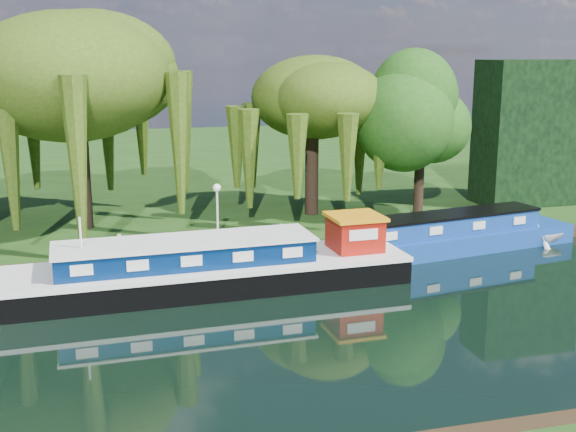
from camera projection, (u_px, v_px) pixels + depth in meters
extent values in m
plane|color=black|center=(257.00, 331.00, 23.49)|extent=(120.00, 120.00, 0.00)
cube|color=#1A360E|center=(161.00, 167.00, 55.45)|extent=(120.00, 52.00, 0.45)
cube|color=black|center=(209.00, 279.00, 27.63)|extent=(15.53, 4.00, 1.03)
cube|color=silver|center=(209.00, 264.00, 27.50)|extent=(15.62, 4.07, 0.19)
cube|color=#041D49|center=(186.00, 253.00, 27.14)|extent=(9.64, 2.82, 0.81)
cube|color=silver|center=(186.00, 241.00, 27.04)|extent=(9.82, 3.00, 0.10)
cube|color=maroon|center=(355.00, 234.00, 29.05)|extent=(1.95, 1.95, 1.28)
cube|color=orange|center=(355.00, 217.00, 28.89)|extent=(2.17, 2.17, 0.14)
cylinder|color=silver|center=(81.00, 245.00, 25.92)|extent=(0.09, 0.09, 2.05)
cube|color=navy|center=(445.00, 244.00, 32.66)|extent=(13.42, 4.35, 0.99)
cube|color=navy|center=(446.00, 225.00, 32.46)|extent=(9.41, 3.15, 0.83)
cube|color=black|center=(447.00, 215.00, 32.35)|extent=(9.54, 3.28, 0.11)
cube|color=silver|center=(390.00, 236.00, 30.30)|extent=(0.66, 0.16, 0.35)
cube|color=silver|center=(436.00, 231.00, 31.23)|extent=(0.66, 0.16, 0.35)
cube|color=silver|center=(479.00, 225.00, 32.16)|extent=(0.66, 0.16, 0.35)
cube|color=silver|center=(520.00, 221.00, 33.09)|extent=(0.66, 0.16, 0.35)
imported|color=silver|center=(538.00, 244.00, 34.11)|extent=(2.79, 2.57, 1.22)
cylinder|color=black|center=(83.00, 168.00, 34.78)|extent=(0.77, 0.77, 5.92)
ellipsoid|color=#2B450E|center=(77.00, 78.00, 33.83)|extent=(8.26, 8.26, 5.34)
cylinder|color=black|center=(312.00, 172.00, 37.91)|extent=(0.63, 0.63, 4.45)
ellipsoid|color=#2B450E|center=(312.00, 111.00, 37.19)|extent=(6.08, 6.08, 3.93)
cylinder|color=black|center=(420.00, 162.00, 37.52)|extent=(0.52, 0.52, 5.63)
ellipsoid|color=#194511|center=(422.00, 118.00, 37.00)|extent=(4.51, 4.51, 4.51)
cube|color=black|center=(532.00, 132.00, 40.45)|extent=(6.00, 3.00, 8.00)
cylinder|color=silver|center=(217.00, 215.00, 33.15)|extent=(0.10, 0.10, 2.20)
sphere|color=white|center=(217.00, 188.00, 32.87)|extent=(0.36, 0.36, 0.36)
cylinder|color=silver|center=(120.00, 246.00, 30.18)|extent=(0.16, 0.16, 1.00)
cylinder|color=silver|center=(281.00, 235.00, 31.94)|extent=(0.16, 0.16, 1.00)
cylinder|color=silver|center=(407.00, 227.00, 33.45)|extent=(0.16, 0.16, 1.00)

